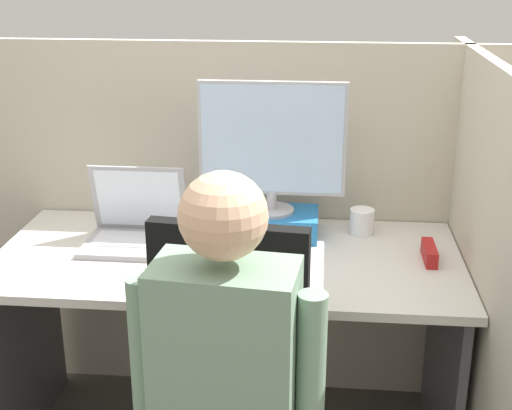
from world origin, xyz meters
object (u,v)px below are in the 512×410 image
Objects in this scene: carrot_toy at (201,270)px; paper_box at (271,223)px; stapler at (429,253)px; coffee_mug at (362,221)px; person at (225,396)px; monitor at (272,144)px; laptop at (136,230)px.

paper_box is at bearing 62.67° from carrot_toy.
stapler is 1.65× the size of coffee_mug.
stapler is 0.12× the size of person.
coffee_mug is (0.52, 0.41, 0.03)m from carrot_toy.
monitor is 1.52× the size of laptop.
carrot_toy is at bearing 104.54° from person.
laptop is 2.49× the size of carrot_toy.
monitor is 0.40× the size of person.
person is (0.16, -0.62, -0.03)m from carrot_toy.
carrot_toy is 0.11× the size of person.
paper_box is 0.99× the size of laptop.
monitor is (0.00, 0.00, 0.30)m from paper_box.
laptop reaches higher than carrot_toy.
paper_box is 0.42m from carrot_toy.
paper_box is 2.18× the size of stapler.
person is at bearing -109.33° from coffee_mug.
stapler is at bearing 14.84° from carrot_toy.
paper_box is 0.49m from laptop.
paper_box is at bearing -173.25° from coffee_mug.
carrot_toy is at bearing -141.52° from coffee_mug.
laptop is 0.97m from person.
stapler is at bearing -18.71° from monitor.
laptop is at bearing 138.45° from carrot_toy.
stapler is 0.31m from coffee_mug.
carrot_toy is at bearing -117.15° from monitor.
stapler is (0.54, -0.18, -0.02)m from paper_box.
paper_box is at bearing -90.00° from monitor.
monitor is at bearing 90.00° from paper_box.
paper_box is 3.60× the size of coffee_mug.
paper_box is 0.65× the size of monitor.
carrot_toy is (0.27, -0.24, -0.03)m from laptop.
coffee_mug is (0.33, 0.04, 0.00)m from paper_box.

